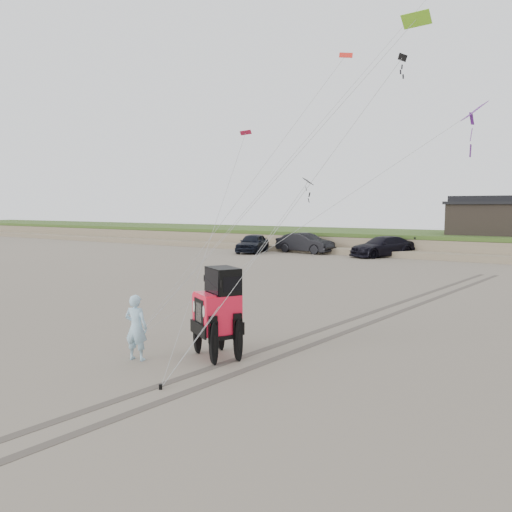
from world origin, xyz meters
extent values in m
plane|color=#6B6054|center=(0.00, 0.00, 0.00)|extent=(160.00, 160.00, 0.00)
cube|color=#7A6B54|center=(0.00, 38.00, 0.70)|extent=(160.00, 12.00, 1.40)
cube|color=#2D4719|center=(0.00, 38.00, 1.55)|extent=(160.00, 12.00, 0.35)
cube|color=#7A6B54|center=(0.00, 31.50, 0.25)|extent=(160.00, 3.50, 0.50)
cube|color=black|center=(2.00, 37.00, 3.03)|extent=(6.00, 5.00, 2.60)
cube|color=black|center=(2.00, 37.00, 4.45)|extent=(6.40, 5.40, 0.25)
cube|color=black|center=(2.00, 37.00, 4.83)|extent=(6.40, 1.20, 0.50)
imported|color=black|center=(-16.12, 27.73, 0.85)|extent=(3.21, 5.34, 1.70)
imported|color=black|center=(-11.93, 29.94, 0.89)|extent=(5.58, 2.57, 1.77)
imported|color=black|center=(-4.97, 30.25, 0.85)|extent=(5.06, 6.22, 1.69)
imported|color=#8DB4DA|center=(-1.66, -0.70, 0.90)|extent=(0.74, 0.57, 1.79)
cube|color=red|center=(0.29, 8.90, 10.06)|extent=(0.55, 0.43, 0.30)
cube|color=#C91943|center=(-3.48, 7.46, 7.19)|extent=(0.52, 0.45, 0.20)
cube|color=black|center=(0.37, 5.52, 5.00)|extent=(0.32, 0.49, 0.26)
cube|color=#8BEA29|center=(3.98, 5.20, 9.58)|extent=(0.81, 0.48, 0.31)
cube|color=black|center=(3.59, 5.24, 8.57)|extent=(0.38, 0.43, 0.19)
cube|color=#5D167D|center=(4.82, 10.43, 7.69)|extent=(1.15, 1.49, 0.64)
cylinder|color=black|center=(-3.28, 0.85, 0.06)|extent=(0.08, 0.08, 0.12)
cylinder|color=black|center=(0.40, -1.98, 0.06)|extent=(0.08, 0.08, 0.12)
cube|color=#4C443D|center=(1.60, 8.00, 0.00)|extent=(4.42, 29.74, 0.01)
cube|color=#4C443D|center=(2.40, 8.00, 0.00)|extent=(4.42, 29.74, 0.01)
camera|label=1|loc=(8.09, -10.11, 4.14)|focal=35.00mm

